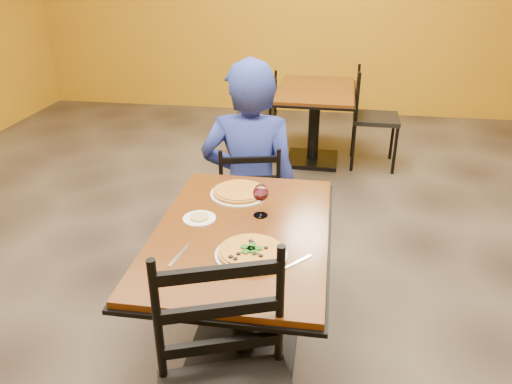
% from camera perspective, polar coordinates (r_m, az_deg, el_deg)
% --- Properties ---
extents(floor, '(7.00, 8.00, 0.01)m').
position_cam_1_polar(floor, '(3.12, 0.17, -11.68)').
color(floor, black).
rests_on(floor, ground).
extents(table_main, '(0.83, 1.23, 0.75)m').
position_cam_1_polar(table_main, '(2.40, -1.62, -8.34)').
color(table_main, '#5C2F0E').
rests_on(table_main, floor).
extents(table_second, '(0.78, 1.14, 0.75)m').
position_cam_1_polar(table_second, '(4.87, 6.84, 9.60)').
color(table_second, '#5C2F0E').
rests_on(table_second, floor).
extents(chair_main_far, '(0.47, 0.47, 0.86)m').
position_cam_1_polar(chair_main_far, '(3.26, -0.90, -1.02)').
color(chair_main_far, black).
rests_on(chair_main_far, floor).
extents(chair_second_left, '(0.40, 0.40, 0.87)m').
position_cam_1_polar(chair_second_left, '(4.96, -0.12, 8.67)').
color(chair_second_left, black).
rests_on(chair_second_left, floor).
extents(chair_second_right, '(0.44, 0.44, 0.95)m').
position_cam_1_polar(chair_second_right, '(4.91, 13.74, 8.26)').
color(chair_second_right, black).
rests_on(chair_second_right, floor).
extents(diner, '(0.67, 0.45, 1.36)m').
position_cam_1_polar(diner, '(3.23, -0.70, 3.59)').
color(diner, navy).
rests_on(diner, floor).
extents(plate_main, '(0.31, 0.31, 0.01)m').
position_cam_1_polar(plate_main, '(2.10, -0.57, -7.29)').
color(plate_main, white).
rests_on(plate_main, table_main).
extents(pizza_main, '(0.28, 0.28, 0.02)m').
position_cam_1_polar(pizza_main, '(2.09, -0.57, -6.93)').
color(pizza_main, maroon).
rests_on(pizza_main, plate_main).
extents(plate_far, '(0.31, 0.31, 0.01)m').
position_cam_1_polar(plate_far, '(2.62, -1.95, -0.22)').
color(plate_far, white).
rests_on(plate_far, table_main).
extents(pizza_far, '(0.28, 0.28, 0.02)m').
position_cam_1_polar(pizza_far, '(2.61, -1.96, 0.10)').
color(pizza_far, gold).
rests_on(pizza_far, plate_far).
extents(side_plate, '(0.16, 0.16, 0.01)m').
position_cam_1_polar(side_plate, '(2.39, -6.59, -3.10)').
color(side_plate, white).
rests_on(side_plate, table_main).
extents(dip, '(0.09, 0.09, 0.01)m').
position_cam_1_polar(dip, '(2.38, -6.61, -2.91)').
color(dip, tan).
rests_on(dip, side_plate).
extents(wine_glass, '(0.08, 0.08, 0.18)m').
position_cam_1_polar(wine_glass, '(2.37, 0.55, -0.84)').
color(wine_glass, white).
rests_on(wine_glass, table_main).
extents(fork, '(0.05, 0.19, 0.00)m').
position_cam_1_polar(fork, '(2.14, -8.86, -7.17)').
color(fork, silver).
rests_on(fork, table_main).
extents(knife, '(0.15, 0.17, 0.00)m').
position_cam_1_polar(knife, '(2.05, 4.31, -8.35)').
color(knife, silver).
rests_on(knife, table_main).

